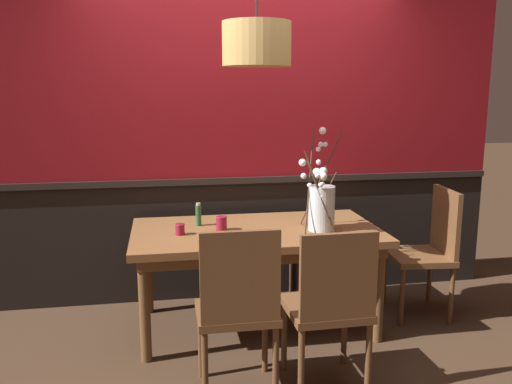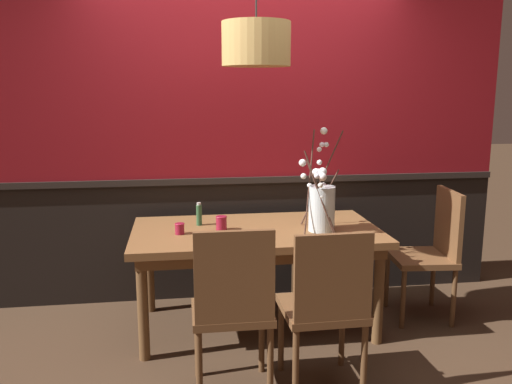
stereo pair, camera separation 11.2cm
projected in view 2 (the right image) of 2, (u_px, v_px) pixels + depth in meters
name	position (u px, v px, depth m)	size (l,w,h in m)	color
ground_plane	(256.00, 325.00, 3.88)	(24.00, 24.00, 0.00)	#422D1E
back_wall	(244.00, 137.00, 4.27)	(4.24, 0.14, 2.65)	black
dining_table	(256.00, 240.00, 3.75)	(1.73, 0.94, 0.73)	brown
chair_near_side_right	(326.00, 302.00, 2.93)	(0.46, 0.45, 0.96)	brown
chair_far_side_right	(267.00, 226.00, 4.66)	(0.44, 0.43, 0.93)	brown
chair_head_east_end	(432.00, 247.00, 3.94)	(0.47, 0.49, 0.97)	brown
chair_near_side_left	(233.00, 303.00, 2.89)	(0.45, 0.38, 0.98)	brown
vase_with_blossoms	(321.00, 206.00, 3.66)	(0.33, 0.47, 0.70)	silver
candle_holder_nearer_center	(180.00, 229.00, 3.59)	(0.07, 0.07, 0.08)	maroon
candle_holder_nearer_edge	(221.00, 223.00, 3.69)	(0.08, 0.08, 0.10)	maroon
condiment_bottle	(199.00, 214.00, 3.82)	(0.04, 0.04, 0.17)	#2D5633
pendant_lamp	(256.00, 44.00, 3.42)	(0.45, 0.45, 0.81)	tan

